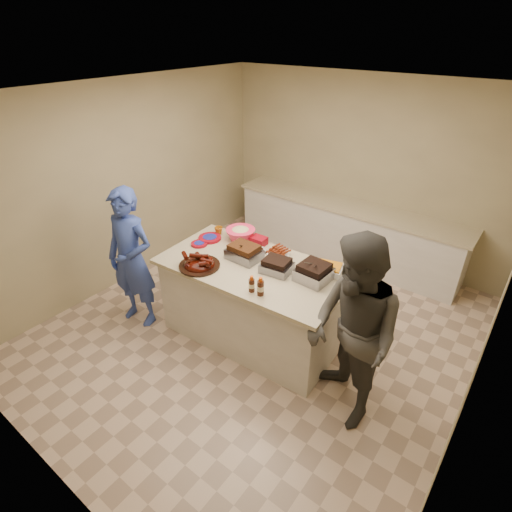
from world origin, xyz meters
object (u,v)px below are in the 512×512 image
Objects in this scene: plastic_cup at (219,234)px; guest_gray at (341,407)px; bbq_bottle_a at (252,291)px; guest_blue at (142,318)px; bbq_bottle_b at (261,295)px; island at (254,334)px; roasting_pan at (313,280)px; mustard_bottle at (236,257)px; coleslaw_bowl at (241,240)px; rib_platter at (200,266)px.

plastic_cup is 0.06× the size of guest_gray.
guest_blue is (-1.60, -0.22, -0.98)m from bbq_bottle_a.
bbq_bottle_b is 0.11× the size of guest_blue.
roasting_pan reaches higher than island.
mustard_bottle is (-0.54, 0.41, 0.00)m from bbq_bottle_a.
mustard_bottle reaches higher than guest_gray.
coleslaw_bowl is at bearing -164.25° from guest_gray.
mustard_bottle is at bearing -169.13° from roasting_pan.
guest_blue is at bearing -136.86° from guest_gray.
roasting_pan is (1.11, 0.52, 0.00)m from rib_platter.
roasting_pan is 1.83× the size of bbq_bottle_a.
mustard_bottle is at bearing -155.45° from guest_gray.
island is at bearing -22.81° from plastic_cup.
coleslaw_bowl is 1.08m from bbq_bottle_a.
guest_gray is (1.33, -0.32, 0.00)m from island.
island reaches higher than guest_blue.
bbq_bottle_b is 0.11× the size of guest_gray.
bbq_bottle_b is 1.91× the size of plastic_cup.
rib_platter is 2.26× the size of bbq_bottle_b.
coleslaw_bowl is at bearing 134.86° from bbq_bottle_a.
mustard_bottle is at bearing -57.90° from coleslaw_bowl.
guest_blue is (-0.53, -0.94, -0.98)m from plastic_cup.
bbq_bottle_a is 0.10× the size of guest_blue.
bbq_bottle_b reaches higher than guest_blue.
rib_platter is 2.03m from guest_gray.
island is 1.30m from plastic_cup.
bbq_bottle_a is at bearing -139.71° from guest_gray.
mustard_bottle is 1.90m from guest_gray.
bbq_bottle_b is 1.98m from guest_blue.
roasting_pan is at bearing -11.13° from coleslaw_bowl.
guest_gray reaches higher than guest_blue.
mustard_bottle is 0.62m from plastic_cup.
guest_gray is at bearing 3.30° from bbq_bottle_b.
guest_gray is (0.95, 0.05, -0.98)m from bbq_bottle_b.
plastic_cup is 2.43m from guest_gray.
roasting_pan is at bearing 62.73° from bbq_bottle_b.
mustard_bottle is at bearing 142.67° from bbq_bottle_a.
coleslaw_bowl is 1.62m from guest_blue.
plastic_cup is at bearing -171.56° from coleslaw_bowl.
rib_platter is 2.55× the size of bbq_bottle_a.
mustard_bottle is (0.19, 0.39, 0.00)m from rib_platter.
mustard_bottle is (-0.64, 0.41, 0.00)m from bbq_bottle_b.
bbq_bottle_b is at bearing -48.01° from island.
bbq_bottle_b reaches higher than rib_platter.
rib_platter reaches higher than plastic_cup.
roasting_pan is at bearing -6.99° from plastic_cup.
island is at bearing -6.11° from mustard_bottle.
bbq_bottle_a is (0.76, -0.77, 0.00)m from coleslaw_bowl.
rib_platter is 0.24× the size of guest_gray.
bbq_bottle_b reaches higher than island.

